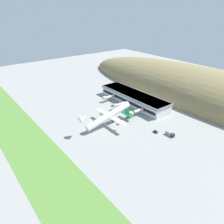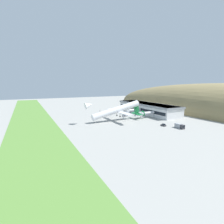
% 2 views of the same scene
% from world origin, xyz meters
% --- Properties ---
extents(ground_plane, '(476.42, 476.42, 0.00)m').
position_xyz_m(ground_plane, '(0.00, 0.00, 0.00)').
color(ground_plane, gray).
extents(grass_strip_foreground, '(428.78, 30.72, 0.08)m').
position_xyz_m(grass_strip_foreground, '(0.00, -53.17, 0.04)').
color(grass_strip_foreground, '#568438').
rests_on(grass_strip_foreground, ground_plane).
extents(hill_backdrop, '(358.85, 87.38, 58.91)m').
position_xyz_m(hill_backdrop, '(28.79, 116.78, 0.00)').
color(hill_backdrop, olive).
rests_on(hill_backdrop, ground_plane).
extents(terminal_building, '(76.45, 20.22, 9.58)m').
position_xyz_m(terminal_building, '(-9.06, 51.85, 5.43)').
color(terminal_building, silver).
rests_on(terminal_building, ground_plane).
extents(jetway_0, '(3.38, 12.84, 5.43)m').
position_xyz_m(jetway_0, '(-27.42, 35.13, 3.99)').
color(jetway_0, silver).
rests_on(jetway_0, ground_plane).
extents(jetway_1, '(3.38, 15.92, 5.43)m').
position_xyz_m(jetway_1, '(-7.19, 33.50, 3.99)').
color(jetway_1, silver).
rests_on(jetway_1, ground_plane).
extents(jetway_2, '(3.38, 15.79, 5.43)m').
position_xyz_m(jetway_2, '(12.57, 33.57, 3.99)').
color(jetway_2, silver).
rests_on(jetway_2, ground_plane).
extents(cargo_airplane, '(35.85, 51.77, 16.16)m').
position_xyz_m(cargo_airplane, '(11.79, 6.97, 8.26)').
color(cargo_airplane, silver).
extents(service_car_0, '(4.19, 1.83, 1.56)m').
position_xyz_m(service_car_0, '(-14.29, 30.74, 0.64)').
color(service_car_0, '#999EA3').
rests_on(service_car_0, ground_plane).
extents(service_car_1, '(3.81, 2.04, 1.59)m').
position_xyz_m(service_car_1, '(41.54, 26.88, 0.66)').
color(service_car_1, '#333338').
rests_on(service_car_1, ground_plane).
extents(service_car_2, '(3.69, 1.78, 1.49)m').
position_xyz_m(service_car_2, '(1.06, 31.90, 0.62)').
color(service_car_2, silver).
rests_on(service_car_2, ground_plane).
extents(service_car_3, '(4.64, 2.16, 1.60)m').
position_xyz_m(service_car_3, '(-6.27, 30.87, 0.66)').
color(service_car_3, '#264C99').
rests_on(service_car_3, ground_plane).
extents(fuel_truck, '(7.10, 2.56, 2.86)m').
position_xyz_m(fuel_truck, '(50.77, 32.08, 1.42)').
color(fuel_truck, '#333338').
rests_on(fuel_truck, ground_plane).
extents(traffic_cone_0, '(0.52, 0.52, 0.58)m').
position_xyz_m(traffic_cone_0, '(9.40, 12.30, 0.28)').
color(traffic_cone_0, orange).
rests_on(traffic_cone_0, ground_plane).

